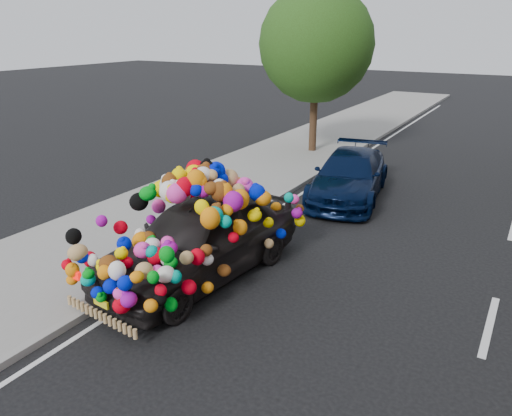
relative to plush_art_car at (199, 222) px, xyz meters
The scene contains 7 objects.
ground 2.12m from the plush_art_car, 31.16° to the left, with size 100.00×100.00×0.00m, color black.
sidewalk 3.11m from the plush_art_car, 161.49° to the left, with size 4.00×60.00×0.12m, color gray.
kerb 1.64m from the plush_art_car, 131.44° to the left, with size 0.15×60.00×0.13m, color gray.
lane_markings 5.34m from the plush_art_car, 10.23° to the left, with size 6.00×50.00×0.01m, color silver, non-canonical shape.
tree_near_sidewalk 11.05m from the plush_art_car, 102.27° to the left, with size 4.20×4.20×6.13m.
plush_art_car is the anchor object (origin of this frame).
navy_sedan 6.09m from the plush_art_car, 82.18° to the left, with size 1.82×4.47×1.30m, color black.
Camera 1 is at (3.80, -7.99, 4.60)m, focal length 35.00 mm.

